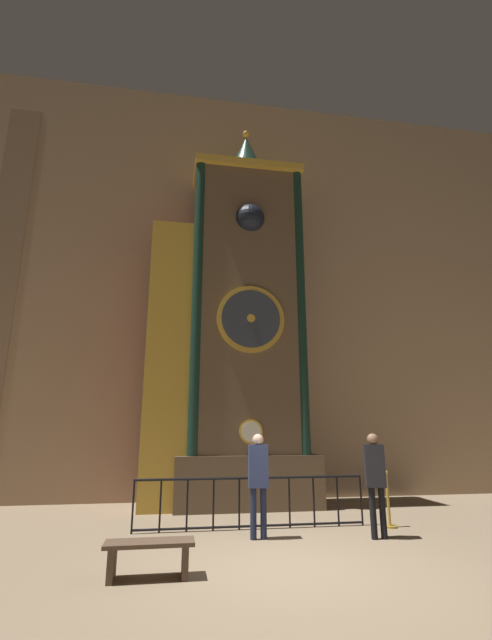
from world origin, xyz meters
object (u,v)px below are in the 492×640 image
Objects in this scene: visitor_far at (375,474)px; visitor_bench at (149,552)px; stanchion_post at (389,508)px; visitor_near at (258,475)px; clock_tower at (232,328)px.

visitor_far is 4.16m from visitor_bench.
visitor_near is at bearing -169.11° from stanchion_post.
visitor_near is 1.00× the size of visitor_far.
clock_tower reaches higher than visitor_bench.
visitor_near is at bearing 44.95° from visitor_bench.
visitor_bench is at bearing -131.06° from visitor_near.
stanchion_post is at bearing 14.87° from visitor_near.
visitor_far reaches higher than visitor_near.
visitor_near is 1.54× the size of visitor_bench.
stanchion_post is (2.75, -2.67, -4.16)m from clock_tower.
visitor_far is at bearing -126.92° from stanchion_post.
visitor_far is at bearing -4.71° from visitor_near.
visitor_far is (2.06, -0.32, 0.01)m from visitor_near.
clock_tower is 6.10× the size of visitor_far.
visitor_near is 2.83m from stanchion_post.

